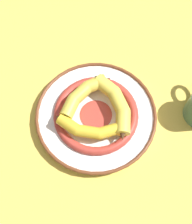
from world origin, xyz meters
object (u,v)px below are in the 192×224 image
at_px(banana_b, 87,129).
at_px(banana_c, 116,104).
at_px(decorative_bowl, 96,115).
at_px(banana_a, 83,94).

xyz_separation_m(banana_b, banana_c, (0.02, 0.10, 0.00)).
bearing_deg(banana_b, decorative_bowl, 76.60).
bearing_deg(banana_a, banana_c, 114.02).
distance_m(decorative_bowl, banana_c, 0.07).
xyz_separation_m(decorative_bowl, banana_a, (-0.06, 0.02, 0.04)).
xyz_separation_m(decorative_bowl, banana_c, (0.03, 0.04, 0.04)).
relative_size(decorative_bowl, banana_b, 1.99).
relative_size(banana_b, banana_c, 0.92).
distance_m(decorative_bowl, banana_a, 0.07).
distance_m(decorative_bowl, banana_b, 0.07).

